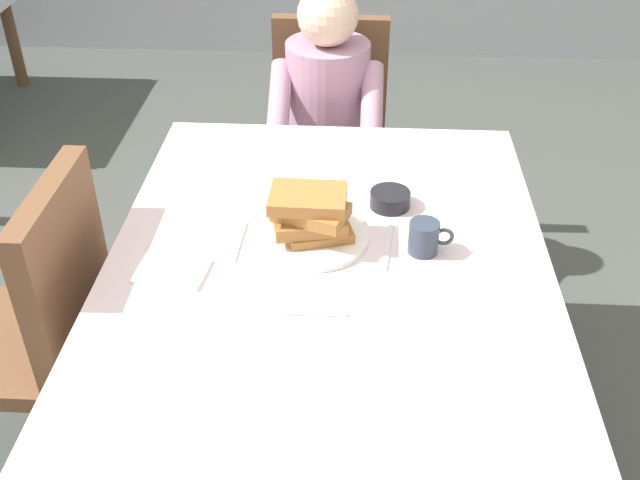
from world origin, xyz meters
name	(u,v)px	position (x,y,z in m)	size (l,w,h in m)	color
ground_plane	(326,459)	(0.00, 0.00, 0.00)	(14.00, 14.00, 0.00)	#474C47
dining_table_main	(328,292)	(0.00, 0.00, 0.65)	(1.12, 1.52, 0.74)	silver
chair_diner	(329,127)	(-0.05, 1.17, 0.53)	(0.44, 0.45, 0.93)	brown
diner_person	(327,111)	(-0.05, 1.01, 0.67)	(0.40, 0.43, 1.12)	#B2849E
chair_left_side	(39,317)	(-0.77, 0.00, 0.53)	(0.45, 0.44, 0.93)	brown
plate_breakfast	(313,238)	(-0.04, 0.10, 0.75)	(0.28, 0.28, 0.02)	white
breakfast_stack	(311,214)	(-0.05, 0.10, 0.82)	(0.22, 0.19, 0.12)	#A36B33
cup_coffee	(425,237)	(0.24, 0.07, 0.78)	(0.11, 0.08, 0.08)	#333D4C
bowl_butter	(390,199)	(0.16, 0.27, 0.76)	(0.11, 0.11, 0.04)	black
fork_left_of_plate	(239,241)	(-0.23, 0.08, 0.74)	(0.18, 0.01, 0.01)	silver
knife_right_of_plate	(388,247)	(0.15, 0.08, 0.74)	(0.20, 0.01, 0.01)	silver
spoon_near_edge	(314,314)	(-0.02, -0.19, 0.74)	(0.15, 0.01, 0.01)	silver
napkin_folded	(172,271)	(-0.37, -0.06, 0.74)	(0.17, 0.12, 0.01)	white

